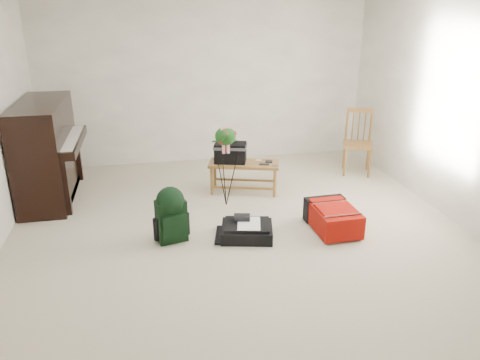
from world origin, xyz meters
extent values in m
cube|color=#C1B79C|center=(0.00, 0.00, 0.00)|extent=(5.00, 5.50, 0.01)
cube|color=white|center=(0.00, 2.75, 1.25)|extent=(5.00, 0.04, 2.50)
cube|color=white|center=(2.50, 0.00, 1.25)|extent=(0.04, 5.50, 2.50)
cube|color=black|center=(-2.20, 1.60, 0.62)|extent=(0.55, 1.50, 1.25)
cube|color=black|center=(-1.90, 1.60, 0.73)|extent=(0.28, 1.30, 0.10)
cube|color=white|center=(-1.90, 1.60, 0.78)|extent=(0.22, 1.20, 0.02)
cube|color=black|center=(-2.15, 1.60, 0.05)|extent=(0.45, 1.30, 0.10)
cube|color=olive|center=(0.29, 1.28, 0.39)|extent=(0.98, 0.61, 0.04)
cylinder|color=olive|center=(-0.12, 1.14, 0.19)|extent=(0.04, 0.04, 0.38)
cylinder|color=olive|center=(-0.12, 1.43, 0.19)|extent=(0.04, 0.04, 0.38)
cylinder|color=olive|center=(0.70, 1.14, 0.19)|extent=(0.04, 0.04, 0.38)
cylinder|color=olive|center=(0.70, 1.43, 0.19)|extent=(0.04, 0.04, 0.38)
cube|color=olive|center=(2.07, 1.67, 0.43)|extent=(0.53, 0.53, 0.04)
cylinder|color=olive|center=(1.90, 1.50, 0.21)|extent=(0.03, 0.03, 0.42)
cylinder|color=olive|center=(1.90, 1.84, 0.21)|extent=(0.03, 0.03, 0.42)
cylinder|color=olive|center=(2.25, 1.50, 0.21)|extent=(0.03, 0.03, 0.42)
cylinder|color=olive|center=(2.25, 1.84, 0.21)|extent=(0.03, 0.03, 0.42)
cube|color=olive|center=(2.07, 1.84, 0.91)|extent=(0.36, 0.17, 0.06)
cylinder|color=olive|center=(1.90, 1.84, 0.68)|extent=(0.03, 0.03, 0.50)
cylinder|color=olive|center=(2.25, 1.84, 0.68)|extent=(0.03, 0.03, 0.50)
cube|color=#A11606|center=(1.03, -0.01, 0.15)|extent=(0.46, 0.67, 0.25)
cube|color=black|center=(1.03, 0.24, 0.15)|extent=(0.47, 0.17, 0.27)
cube|color=#A11606|center=(1.03, -0.06, 0.28)|extent=(0.41, 0.39, 0.02)
cube|color=silver|center=(1.03, -0.25, 0.29)|extent=(0.42, 0.02, 0.01)
cube|color=black|center=(0.05, 0.01, 0.07)|extent=(0.63, 0.55, 0.13)
cube|color=black|center=(0.05, 0.01, 0.15)|extent=(0.55, 0.47, 0.03)
cube|color=white|center=(0.07, -0.02, 0.17)|extent=(0.31, 0.37, 0.01)
cube|color=black|center=(0.00, 0.07, 0.20)|extent=(0.19, 0.15, 0.05)
cube|color=black|center=(-0.74, 0.10, 0.23)|extent=(0.34, 0.25, 0.46)
cube|color=black|center=(-0.74, -0.02, 0.20)|extent=(0.25, 0.11, 0.27)
sphere|color=black|center=(-0.74, 0.10, 0.46)|extent=(0.30, 0.30, 0.30)
cube|color=black|center=(-0.82, 0.20, 0.22)|extent=(0.05, 0.04, 0.41)
cube|color=black|center=(-0.67, 0.20, 0.22)|extent=(0.05, 0.04, 0.41)
cylinder|color=black|center=(-0.02, 0.90, 0.81)|extent=(0.01, 0.01, 0.27)
ellipsoid|color=#194917|center=(-0.02, 0.90, 0.89)|extent=(0.25, 0.18, 0.23)
cube|color=red|center=(-0.02, 0.88, 0.98)|extent=(0.13, 0.05, 0.07)
camera|label=1|loc=(-0.92, -4.41, 2.40)|focal=35.00mm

